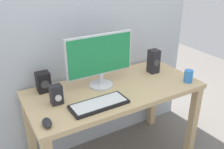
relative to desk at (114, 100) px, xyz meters
The scene contains 8 objects.
desk is the anchor object (origin of this frame).
monitor 0.36m from the desk, 130.49° to the left, with size 0.55×0.19×0.42m.
keyboard_primary 0.31m from the desk, 142.50° to the right, with size 0.41×0.18×0.02m.
mouse 0.65m from the desk, 160.24° to the right, with size 0.06×0.10×0.04m, color #232328.
speaker_right 0.51m from the desk, 10.72° to the left, with size 0.08×0.09×0.21m.
speaker_left 0.57m from the desk, 155.71° to the left, with size 0.10×0.09×0.15m.
audio_controller 0.50m from the desk, behind, with size 0.08×0.08×0.14m.
coffee_mug 0.64m from the desk, 20.24° to the right, with size 0.07×0.07×0.10m, color #337FD8.
Camera 1 is at (-0.88, -1.48, 1.65)m, focal length 39.50 mm.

